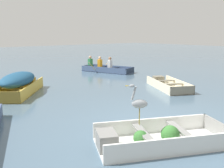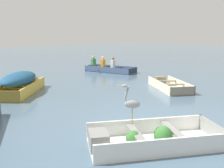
{
  "view_description": "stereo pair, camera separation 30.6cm",
  "coord_description": "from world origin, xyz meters",
  "px_view_note": "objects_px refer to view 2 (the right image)",
  "views": [
    {
      "loc": [
        -4.78,
        -3.63,
        2.25
      ],
      "look_at": [
        1.3,
        3.49,
        0.35
      ],
      "focal_mm": 40.0,
      "sensor_mm": 36.0,
      "label": 1
    },
    {
      "loc": [
        -4.54,
        -3.83,
        2.25
      ],
      "look_at": [
        1.3,
        3.49,
        0.35
      ],
      "focal_mm": 40.0,
      "sensor_mm": 36.0,
      "label": 2
    }
  ],
  "objects_px": {
    "rowboat_slate_blue_with_crew": "(107,68)",
    "heron_on_dinghy": "(132,103)",
    "dinghy_white_foreground": "(150,139)",
    "skiff_yellow_mid_moored": "(20,81)",
    "skiff_cream_near_moored": "(168,85)"
  },
  "relations": [
    {
      "from": "skiff_cream_near_moored",
      "to": "heron_on_dinghy",
      "type": "xyz_separation_m",
      "value": [
        -4.9,
        -2.99,
        0.77
      ]
    },
    {
      "from": "rowboat_slate_blue_with_crew",
      "to": "dinghy_white_foreground",
      "type": "bearing_deg",
      "value": -122.67
    },
    {
      "from": "rowboat_slate_blue_with_crew",
      "to": "heron_on_dinghy",
      "type": "height_order",
      "value": "heron_on_dinghy"
    },
    {
      "from": "skiff_cream_near_moored",
      "to": "heron_on_dinghy",
      "type": "distance_m",
      "value": 5.79
    },
    {
      "from": "skiff_cream_near_moored",
      "to": "skiff_yellow_mid_moored",
      "type": "distance_m",
      "value": 5.96
    },
    {
      "from": "skiff_yellow_mid_moored",
      "to": "heron_on_dinghy",
      "type": "bearing_deg",
      "value": -87.6
    },
    {
      "from": "dinghy_white_foreground",
      "to": "skiff_cream_near_moored",
      "type": "distance_m",
      "value": 5.69
    },
    {
      "from": "dinghy_white_foreground",
      "to": "skiff_yellow_mid_moored",
      "type": "distance_m",
      "value": 6.29
    },
    {
      "from": "skiff_yellow_mid_moored",
      "to": "rowboat_slate_blue_with_crew",
      "type": "relative_size",
      "value": 0.89
    },
    {
      "from": "dinghy_white_foreground",
      "to": "skiff_yellow_mid_moored",
      "type": "bearing_deg",
      "value": 94.55
    },
    {
      "from": "dinghy_white_foreground",
      "to": "heron_on_dinghy",
      "type": "xyz_separation_m",
      "value": [
        -0.25,
        0.29,
        0.74
      ]
    },
    {
      "from": "skiff_cream_near_moored",
      "to": "skiff_yellow_mid_moored",
      "type": "xyz_separation_m",
      "value": [
        -5.15,
        2.98,
        0.35
      ]
    },
    {
      "from": "dinghy_white_foreground",
      "to": "skiff_yellow_mid_moored",
      "type": "xyz_separation_m",
      "value": [
        -0.5,
        6.26,
        0.32
      ]
    },
    {
      "from": "skiff_cream_near_moored",
      "to": "skiff_yellow_mid_moored",
      "type": "height_order",
      "value": "skiff_yellow_mid_moored"
    },
    {
      "from": "heron_on_dinghy",
      "to": "dinghy_white_foreground",
      "type": "bearing_deg",
      "value": -49.19
    }
  ]
}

